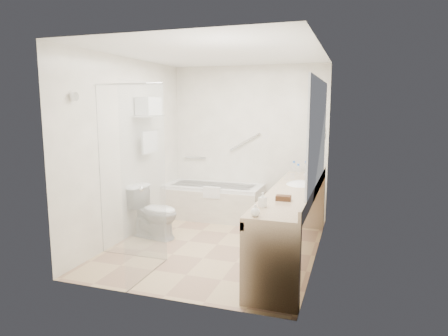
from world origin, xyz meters
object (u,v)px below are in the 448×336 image
(bathtub, at_px, (213,201))
(toilet, at_px, (154,212))
(amenity_basket, at_px, (283,198))
(vanity_counter, at_px, (293,207))
(water_bottle_left, at_px, (306,168))

(bathtub, relative_size, toilet, 2.17)
(toilet, bearing_deg, amenity_basket, -101.12)
(vanity_counter, distance_m, toilet, 2.00)
(vanity_counter, xyz_separation_m, water_bottle_left, (-0.01, 1.25, 0.29))
(amenity_basket, height_order, water_bottle_left, water_bottle_left)
(bathtub, xyz_separation_m, amenity_basket, (1.50, -1.95, 0.60))
(bathtub, bearing_deg, water_bottle_left, -5.24)
(bathtub, height_order, amenity_basket, amenity_basket)
(vanity_counter, relative_size, amenity_basket, 17.09)
(bathtub, relative_size, water_bottle_left, 8.62)
(vanity_counter, distance_m, water_bottle_left, 1.28)
(vanity_counter, relative_size, water_bottle_left, 14.54)
(bathtub, xyz_separation_m, water_bottle_left, (1.52, -0.14, 0.66))
(toilet, relative_size, amenity_basket, 4.67)
(bathtub, bearing_deg, toilet, -110.28)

